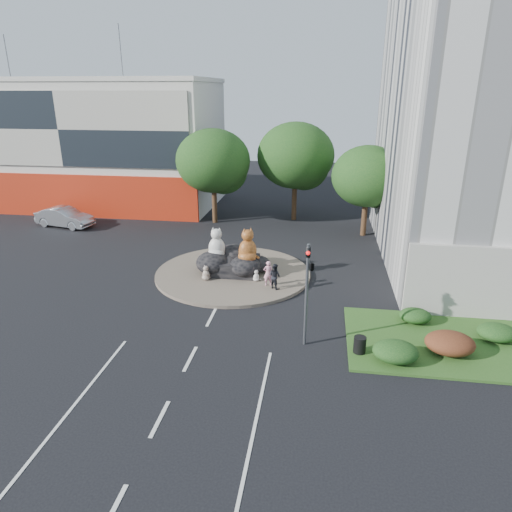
{
  "coord_description": "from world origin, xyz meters",
  "views": [
    {
      "loc": [
        5.46,
        -16.96,
        11.34
      ],
      "look_at": [
        1.76,
        8.29,
        2.0
      ],
      "focal_mm": 32.0,
      "sensor_mm": 36.0,
      "label": 1
    }
  ],
  "objects_px": {
    "cat_tabby": "(248,245)",
    "parked_car": "(65,217)",
    "cat_white": "(217,243)",
    "litter_bin": "(360,345)",
    "kitten_calico": "(206,272)",
    "pedestrian_dark": "(275,276)",
    "pedestrian_pink": "(268,273)",
    "kitten_white": "(256,275)"
  },
  "relations": [
    {
      "from": "cat_white",
      "to": "litter_bin",
      "type": "relative_size",
      "value": 2.68
    },
    {
      "from": "kitten_calico",
      "to": "litter_bin",
      "type": "relative_size",
      "value": 1.23
    },
    {
      "from": "kitten_calico",
      "to": "kitten_white",
      "type": "distance_m",
      "value": 3.13
    },
    {
      "from": "cat_white",
      "to": "parked_car",
      "type": "distance_m",
      "value": 17.94
    },
    {
      "from": "kitten_white",
      "to": "litter_bin",
      "type": "bearing_deg",
      "value": -104.49
    },
    {
      "from": "pedestrian_dark",
      "to": "litter_bin",
      "type": "height_order",
      "value": "pedestrian_dark"
    },
    {
      "from": "cat_white",
      "to": "kitten_white",
      "type": "relative_size",
      "value": 2.76
    },
    {
      "from": "litter_bin",
      "to": "cat_white",
      "type": "bearing_deg",
      "value": 134.91
    },
    {
      "from": "cat_white",
      "to": "kitten_white",
      "type": "xyz_separation_m",
      "value": [
        2.75,
        -1.3,
        -1.55
      ]
    },
    {
      "from": "cat_white",
      "to": "pedestrian_pink",
      "type": "height_order",
      "value": "cat_white"
    },
    {
      "from": "cat_tabby",
      "to": "parked_car",
      "type": "xyz_separation_m",
      "value": [
        -17.71,
        9.07,
        -1.35
      ]
    },
    {
      "from": "kitten_white",
      "to": "parked_car",
      "type": "bearing_deg",
      "value": 98.43
    },
    {
      "from": "kitten_calico",
      "to": "litter_bin",
      "type": "xyz_separation_m",
      "value": [
        8.91,
        -7.02,
        -0.17
      ]
    },
    {
      "from": "pedestrian_pink",
      "to": "pedestrian_dark",
      "type": "xyz_separation_m",
      "value": [
        0.44,
        -0.38,
        -0.0
      ]
    },
    {
      "from": "kitten_white",
      "to": "pedestrian_dark",
      "type": "bearing_deg",
      "value": -89.47
    },
    {
      "from": "pedestrian_pink",
      "to": "litter_bin",
      "type": "height_order",
      "value": "pedestrian_pink"
    },
    {
      "from": "kitten_calico",
      "to": "pedestrian_pink",
      "type": "bearing_deg",
      "value": 27.21
    },
    {
      "from": "cat_white",
      "to": "parked_car",
      "type": "relative_size",
      "value": 0.4
    },
    {
      "from": "cat_tabby",
      "to": "kitten_calico",
      "type": "height_order",
      "value": "cat_tabby"
    },
    {
      "from": "cat_tabby",
      "to": "pedestrian_dark",
      "type": "xyz_separation_m",
      "value": [
        1.92,
        -1.85,
        -1.23
      ]
    },
    {
      "from": "kitten_calico",
      "to": "kitten_white",
      "type": "height_order",
      "value": "kitten_calico"
    },
    {
      "from": "cat_tabby",
      "to": "pedestrian_dark",
      "type": "bearing_deg",
      "value": -72.62
    },
    {
      "from": "pedestrian_pink",
      "to": "litter_bin",
      "type": "distance_m",
      "value": 8.39
    },
    {
      "from": "kitten_white",
      "to": "pedestrian_dark",
      "type": "distance_m",
      "value": 1.6
    },
    {
      "from": "pedestrian_pink",
      "to": "kitten_calico",
      "type": "bearing_deg",
      "value": -22.87
    },
    {
      "from": "pedestrian_dark",
      "to": "parked_car",
      "type": "xyz_separation_m",
      "value": [
        -19.63,
        10.91,
        -0.12
      ]
    },
    {
      "from": "kitten_calico",
      "to": "parked_car",
      "type": "relative_size",
      "value": 0.18
    },
    {
      "from": "kitten_white",
      "to": "litter_bin",
      "type": "distance_m",
      "value": 9.29
    },
    {
      "from": "cat_tabby",
      "to": "pedestrian_pink",
      "type": "distance_m",
      "value": 2.42
    },
    {
      "from": "kitten_white",
      "to": "pedestrian_dark",
      "type": "height_order",
      "value": "pedestrian_dark"
    },
    {
      "from": "kitten_calico",
      "to": "pedestrian_dark",
      "type": "bearing_deg",
      "value": 22.77
    },
    {
      "from": "cat_white",
      "to": "pedestrian_dark",
      "type": "height_order",
      "value": "cat_white"
    },
    {
      "from": "cat_tabby",
      "to": "pedestrian_pink",
      "type": "relative_size",
      "value": 1.43
    },
    {
      "from": "cat_tabby",
      "to": "kitten_white",
      "type": "relative_size",
      "value": 2.96
    },
    {
      "from": "parked_car",
      "to": "litter_bin",
      "type": "relative_size",
      "value": 6.76
    },
    {
      "from": "cat_white",
      "to": "kitten_calico",
      "type": "height_order",
      "value": "cat_white"
    },
    {
      "from": "cat_tabby",
      "to": "pedestrian_pink",
      "type": "height_order",
      "value": "cat_tabby"
    },
    {
      "from": "kitten_white",
      "to": "litter_bin",
      "type": "height_order",
      "value": "kitten_white"
    },
    {
      "from": "cat_white",
      "to": "cat_tabby",
      "type": "bearing_deg",
      "value": -9.98
    },
    {
      "from": "cat_white",
      "to": "cat_tabby",
      "type": "xyz_separation_m",
      "value": [
        2.07,
        -0.37,
        0.08
      ]
    },
    {
      "from": "kitten_calico",
      "to": "pedestrian_dark",
      "type": "relative_size",
      "value": 0.61
    },
    {
      "from": "cat_white",
      "to": "litter_bin",
      "type": "height_order",
      "value": "cat_white"
    }
  ]
}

